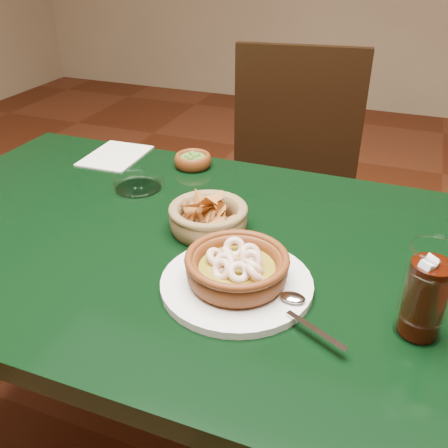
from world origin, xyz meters
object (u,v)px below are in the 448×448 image
(dining_table, at_px, (166,272))
(shrimp_plate, at_px, (237,272))
(cola_drink, at_px, (426,293))
(dining_chair, at_px, (290,189))
(chip_basket, at_px, (208,218))

(dining_table, bearing_deg, shrimp_plate, -30.04)
(cola_drink, bearing_deg, dining_table, 166.01)
(dining_table, relative_size, cola_drink, 6.90)
(dining_chair, bearing_deg, shrimp_plate, -82.45)
(cola_drink, bearing_deg, shrimp_plate, 178.70)
(dining_table, bearing_deg, chip_basket, 27.54)
(dining_chair, xyz_separation_m, shrimp_plate, (0.11, -0.83, 0.25))
(dining_chair, relative_size, chip_basket, 5.10)
(dining_chair, distance_m, shrimp_plate, 0.87)
(dining_table, height_order, chip_basket, chip_basket)
(dining_chair, bearing_deg, dining_table, -97.29)
(dining_chair, height_order, chip_basket, dining_chair)
(dining_chair, relative_size, cola_drink, 5.60)
(dining_chair, relative_size, shrimp_plate, 2.93)
(shrimp_plate, bearing_deg, chip_basket, 126.91)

